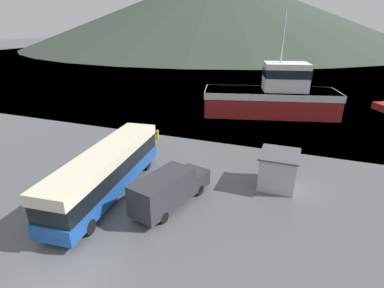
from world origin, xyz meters
name	(u,v)px	position (x,y,z in m)	size (l,w,h in m)	color
ground_plane	(64,281)	(0.00, 0.00, 0.00)	(400.00, 400.00, 0.00)	#515456
water_surface	(288,50)	(0.00, 138.87, 0.00)	(240.00, 240.00, 0.00)	#3D5160
hill_backdrop	(218,9)	(-39.36, 160.03, 18.05)	(194.40, 194.40, 36.10)	#333D33
tour_bus	(107,170)	(-2.53, 7.16, 1.79)	(3.66, 11.98, 3.17)	#194799
delivery_van	(169,189)	(1.96, 7.25, 1.24)	(3.39, 6.38, 2.33)	#2D2D33
fishing_boat	(273,96)	(5.52, 30.83, 2.44)	(17.17, 9.29, 12.39)	maroon
storage_bin	(101,156)	(-6.00, 10.98, 0.62)	(1.49, 1.49, 1.21)	#287F3D
dock_kiosk	(278,169)	(8.12, 12.36, 1.26)	(2.68, 3.01, 2.50)	#B2B2B7
mooring_bollard	(157,134)	(-4.20, 17.81, 0.51)	(0.33, 0.33, 0.94)	#B29919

